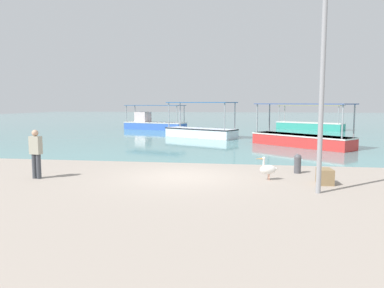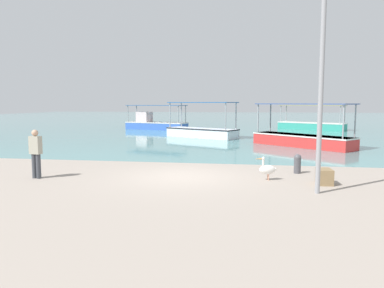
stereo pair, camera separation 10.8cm
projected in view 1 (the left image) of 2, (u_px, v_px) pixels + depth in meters
The scene contains 11 objects.
ground at pixel (182, 177), 13.27m from camera, with size 120.00×120.00×0.00m, color gray.
harbor_water at pixel (234, 119), 60.44m from camera, with size 110.00×90.00×0.00m, color #569192.
fishing_boat_near_left at pixel (309, 124), 36.51m from camera, with size 6.30×4.61×2.38m.
fishing_boat_center at pixel (153, 123), 36.90m from camera, with size 6.52×3.59×2.38m.
fishing_boat_far_right at pixel (301, 138), 22.35m from camera, with size 5.77×5.34×2.56m.
fishing_boat_far_left at pixel (201, 130), 28.24m from camera, with size 5.77×4.17×2.66m.
pelican at pixel (268, 169), 12.64m from camera, with size 0.79×0.44×0.80m.
lamp_post at pixel (323, 71), 10.46m from camera, with size 0.28×0.28×6.23m.
mooring_bollard at pixel (298, 163), 13.87m from camera, with size 0.27×0.27×0.72m.
fisherman_standing at pixel (36, 152), 12.84m from camera, with size 0.43×0.29×1.69m.
cargo_crate at pixel (325, 176), 12.02m from camera, with size 0.66×0.44×0.50m, color olive.
Camera 1 is at (2.32, -12.87, 2.60)m, focal length 35.00 mm.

